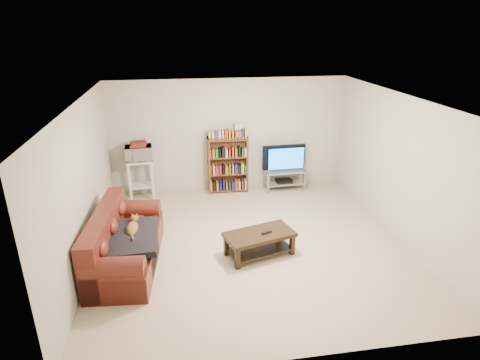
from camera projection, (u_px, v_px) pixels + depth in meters
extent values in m
plane|color=beige|center=(250.00, 244.00, 6.70)|extent=(5.00, 5.00, 0.00)
plane|color=white|center=(251.00, 100.00, 5.82)|extent=(5.00, 5.00, 0.00)
plane|color=beige|center=(229.00, 135.00, 8.56)|extent=(5.00, 0.00, 5.00)
plane|color=beige|center=(296.00, 267.00, 3.97)|extent=(5.00, 0.00, 5.00)
plane|color=beige|center=(83.00, 187.00, 5.89)|extent=(0.00, 5.00, 5.00)
plane|color=beige|center=(399.00, 168.00, 6.63)|extent=(0.00, 5.00, 5.00)
cube|color=#571E16|center=(128.00, 252.00, 6.10)|extent=(1.03, 2.08, 0.38)
cube|color=#571E16|center=(105.00, 239.00, 5.99)|extent=(0.43, 2.03, 0.84)
cube|color=#571E16|center=(115.00, 284.00, 5.25)|extent=(0.84, 0.31, 0.50)
cube|color=#571E16|center=(137.00, 222.00, 6.90)|extent=(0.84, 0.31, 0.50)
cube|color=black|center=(131.00, 238.00, 5.86)|extent=(0.78, 1.01, 0.18)
cube|color=black|center=(260.00, 235.00, 6.26)|extent=(1.18, 0.81, 0.06)
cube|color=black|center=(259.00, 249.00, 6.36)|extent=(1.06, 0.73, 0.03)
cube|color=black|center=(237.00, 259.00, 5.97)|extent=(0.09, 0.09, 0.33)
cube|color=black|center=(292.00, 245.00, 6.35)|extent=(0.09, 0.09, 0.33)
cube|color=black|center=(226.00, 246.00, 6.32)|extent=(0.09, 0.09, 0.33)
cube|color=black|center=(279.00, 233.00, 6.70)|extent=(0.09, 0.09, 0.33)
cube|color=black|center=(267.00, 232.00, 6.25)|extent=(0.18, 0.12, 0.02)
cube|color=#999EA3|center=(284.00, 171.00, 8.76)|extent=(0.90, 0.43, 0.03)
cube|color=#999EA3|center=(284.00, 183.00, 8.86)|extent=(0.85, 0.41, 0.02)
cube|color=gray|center=(268.00, 184.00, 8.60)|extent=(0.05, 0.05, 0.44)
cube|color=gray|center=(304.00, 181.00, 8.75)|extent=(0.05, 0.05, 0.44)
cube|color=gray|center=(264.00, 178.00, 8.91)|extent=(0.05, 0.05, 0.44)
cube|color=gray|center=(299.00, 176.00, 9.06)|extent=(0.05, 0.05, 0.44)
imported|color=black|center=(285.00, 158.00, 8.65)|extent=(0.96, 0.16, 0.55)
cube|color=black|center=(284.00, 181.00, 8.84)|extent=(0.36, 0.26, 0.06)
cube|color=#512E1C|center=(209.00, 166.00, 8.52)|extent=(0.04, 0.27, 1.23)
cube|color=#512E1C|center=(247.00, 164.00, 8.63)|extent=(0.04, 0.27, 1.23)
cube|color=#512E1C|center=(228.00, 137.00, 8.36)|extent=(0.85, 0.27, 0.03)
cube|color=maroon|center=(218.00, 136.00, 8.31)|extent=(0.25, 0.19, 0.07)
cube|color=silver|center=(139.00, 161.00, 8.11)|extent=(0.57, 0.43, 0.04)
cube|color=silver|center=(142.00, 185.00, 8.31)|extent=(0.51, 0.39, 0.03)
cube|color=silver|center=(130.00, 184.00, 8.08)|extent=(0.05, 0.05, 0.82)
cube|color=silver|center=(153.00, 182.00, 8.18)|extent=(0.05, 0.05, 0.82)
cube|color=silver|center=(130.00, 179.00, 8.36)|extent=(0.05, 0.05, 0.82)
cube|color=silver|center=(152.00, 177.00, 8.46)|extent=(0.05, 0.05, 0.82)
imported|color=silver|center=(139.00, 153.00, 8.05)|extent=(0.56, 0.40, 0.29)
cube|color=maroon|center=(138.00, 145.00, 7.99)|extent=(0.33, 0.30, 0.05)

